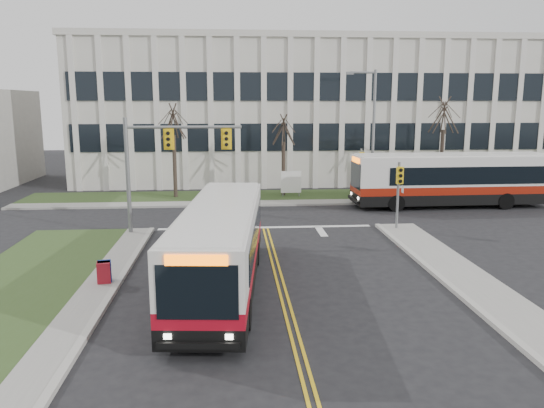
{
  "coord_description": "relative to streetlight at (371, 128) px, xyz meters",
  "views": [
    {
      "loc": [
        -1.83,
        -20.92,
        6.97
      ],
      "look_at": [
        0.13,
        4.86,
        2.0
      ],
      "focal_mm": 35.0,
      "sensor_mm": 36.0,
      "label": 1
    }
  ],
  "objects": [
    {
      "name": "sidewalk_cross",
      "position": [
        -3.03,
        -1.0,
        -5.12
      ],
      "size": [
        44.0,
        1.6,
        0.14
      ],
      "primitive_type": "cube",
      "color": "#9E9B93",
      "rests_on": "ground"
    },
    {
      "name": "newspaper_box_red",
      "position": [
        -14.83,
        -17.18,
        -4.72
      ],
      "size": [
        0.56,
        0.52,
        0.95
      ],
      "primitive_type": "cube",
      "rotation": [
        0.0,
        0.0,
        0.15
      ],
      "color": "maroon",
      "rests_on": "ground"
    },
    {
      "name": "streetlight",
      "position": [
        0.0,
        0.0,
        0.0
      ],
      "size": [
        2.15,
        0.25,
        9.2
      ],
      "color": "slate",
      "rests_on": "ground"
    },
    {
      "name": "tree_mid",
      "position": [
        -6.03,
        2.0,
        -0.31
      ],
      "size": [
        1.8,
        1.8,
        6.82
      ],
      "color": "#42352B",
      "rests_on": "ground"
    },
    {
      "name": "building_lawn",
      "position": [
        -3.03,
        1.8,
        -5.13
      ],
      "size": [
        44.0,
        5.0,
        0.12
      ],
      "primitive_type": "cube",
      "color": "#334A1F",
      "rests_on": "ground"
    },
    {
      "name": "bus_main",
      "position": [
        -10.31,
        -17.79,
        -3.62
      ],
      "size": [
        3.58,
        11.95,
        3.14
      ],
      "primitive_type": null,
      "rotation": [
        0.0,
        0.0,
        -0.09
      ],
      "color": "silver",
      "rests_on": "ground"
    },
    {
      "name": "sidewalk_west",
      "position": [
        -15.03,
        -21.2,
        -5.12
      ],
      "size": [
        1.2,
        26.0,
        0.14
      ],
      "primitive_type": "cube",
      "color": "#9E9B93",
      "rests_on": "ground"
    },
    {
      "name": "signal_pole_near",
      "position": [
        -0.83,
        -9.3,
        -2.69
      ],
      "size": [
        0.34,
        0.39,
        3.8
      ],
      "color": "slate",
      "rests_on": "ground"
    },
    {
      "name": "tree_left",
      "position": [
        -14.03,
        1.8,
        0.32
      ],
      "size": [
        1.8,
        1.8,
        7.7
      ],
      "color": "#42352B",
      "rests_on": "ground"
    },
    {
      "name": "directory_sign",
      "position": [
        -5.53,
        1.3,
        -4.02
      ],
      "size": [
        1.5,
        0.12,
        2.0
      ],
      "color": "slate",
      "rests_on": "ground"
    },
    {
      "name": "signal_pole_far",
      "position": [
        -0.83,
        -0.8,
        -2.69
      ],
      "size": [
        0.34,
        0.39,
        3.8
      ],
      "color": "slate",
      "rests_on": "ground"
    },
    {
      "name": "tree_right",
      "position": [
        5.97,
        1.8,
        0.71
      ],
      "size": [
        1.8,
        1.8,
        8.25
      ],
      "color": "#42352B",
      "rests_on": "ground"
    },
    {
      "name": "mast_arm_signal",
      "position": [
        -13.65,
        -9.04,
        -0.94
      ],
      "size": [
        6.11,
        0.38,
        6.2
      ],
      "color": "slate",
      "rests_on": "ground"
    },
    {
      "name": "office_building",
      "position": [
        -3.03,
        13.8,
        0.81
      ],
      "size": [
        40.0,
        16.0,
        12.0
      ],
      "primitive_type": "cube",
      "color": "silver",
      "rests_on": "ground"
    },
    {
      "name": "newspaper_box_blue",
      "position": [
        -14.83,
        -17.07,
        -4.72
      ],
      "size": [
        0.59,
        0.55,
        0.95
      ],
      "primitive_type": "cube",
      "rotation": [
        0.0,
        0.0,
        0.23
      ],
      "color": "navy",
      "rests_on": "ground"
    },
    {
      "name": "bus_cross",
      "position": [
        4.85,
        -2.76,
        -3.45
      ],
      "size": [
        13.17,
        3.09,
        3.5
      ],
      "primitive_type": null,
      "rotation": [
        0.0,
        0.0,
        -1.55
      ],
      "color": "silver",
      "rests_on": "ground"
    },
    {
      "name": "ground",
      "position": [
        -8.03,
        -16.2,
        -5.19
      ],
      "size": [
        120.0,
        120.0,
        0.0
      ],
      "primitive_type": "plane",
      "color": "black",
      "rests_on": "ground"
    },
    {
      "name": "sidewalk_east",
      "position": [
        -0.53,
        -21.2,
        -5.12
      ],
      "size": [
        2.0,
        26.0,
        0.14
      ],
      "primitive_type": "cube",
      "color": "#9E9B93",
      "rests_on": "ground"
    }
  ]
}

